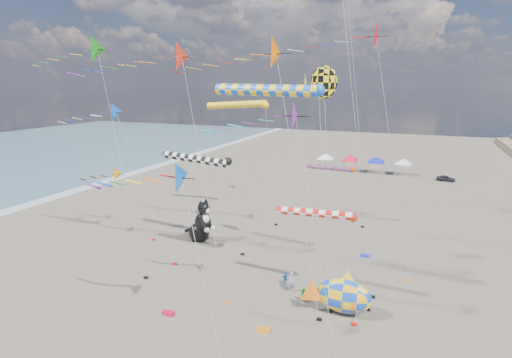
{
  "coord_description": "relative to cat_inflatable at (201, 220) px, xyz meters",
  "views": [
    {
      "loc": [
        11.37,
        -19.56,
        16.94
      ],
      "look_at": [
        -1.61,
        12.0,
        8.86
      ],
      "focal_mm": 28.0,
      "sensor_mm": 36.0,
      "label": 1
    }
  ],
  "objects": [
    {
      "name": "cat_inflatable",
      "position": [
        0.0,
        0.0,
        0.0
      ],
      "size": [
        4.02,
        2.78,
        4.93
      ],
      "primitive_type": null,
      "rotation": [
        0.0,
        0.0,
        -0.29
      ],
      "color": "black",
      "rests_on": "ground"
    },
    {
      "name": "tent_row",
      "position": [
        11.64,
        43.29,
        0.68
      ],
      "size": [
        19.2,
        4.2,
        3.8
      ],
      "color": "white",
      "rests_on": "ground"
    },
    {
      "name": "angelfish_kite",
      "position": [
        13.8,
        -3.63,
        14.5
      ],
      "size": [
        3.74,
        3.02,
        18.43
      ],
      "color": "yellow",
      "rests_on": "ground"
    },
    {
      "name": "windsock_2",
      "position": [
        14.82,
        -7.49,
        4.81
      ],
      "size": [
        7.73,
        0.66,
        7.66
      ],
      "color": "red",
      "rests_on": "ground"
    },
    {
      "name": "ground",
      "position": [
        10.14,
        -16.71,
        -2.47
      ],
      "size": [
        260.0,
        260.0,
        0.0
      ],
      "primitive_type": "plane",
      "color": "brown",
      "rests_on": "ground"
    },
    {
      "name": "kite_bag_1",
      "position": [
        17.53,
        2.47,
        -2.32
      ],
      "size": [
        0.9,
        0.44,
        0.3
      ],
      "primitive_type": "cube",
      "color": "#162CDD",
      "rests_on": "ground"
    },
    {
      "name": "delta_kite_7",
      "position": [
        17.92,
        -1.29,
        18.13
      ],
      "size": [
        11.59,
        2.48,
        22.11
      ],
      "color": "#E6020A",
      "rests_on": "ground"
    },
    {
      "name": "person_adult",
      "position": [
        12.71,
        -7.02,
        -1.59
      ],
      "size": [
        0.75,
        0.74,
        1.75
      ],
      "primitive_type": "imported",
      "rotation": [
        0.0,
        0.0,
        0.75
      ],
      "color": "gray",
      "rests_on": "ground"
    },
    {
      "name": "delta_kite_5",
      "position": [
        11.74,
        -10.27,
        16.39
      ],
      "size": [
        11.54,
        2.45,
        20.35
      ],
      "color": "#EE5B03",
      "rests_on": "ground"
    },
    {
      "name": "fish_inflatable",
      "position": [
        17.29,
        -8.9,
        -0.84
      ],
      "size": [
        5.56,
        2.6,
        3.73
      ],
      "color": "#1248B7",
      "rests_on": "ground"
    },
    {
      "name": "delta_kite_8",
      "position": [
        13.99,
        -14.69,
        12.43
      ],
      "size": [
        9.27,
        1.95,
        16.2
      ],
      "color": "purple",
      "rests_on": "ground"
    },
    {
      "name": "parked_car",
      "position": [
        26.59,
        41.29,
        -1.93
      ],
      "size": [
        3.25,
        1.5,
        1.08
      ],
      "primitive_type": "imported",
      "rotation": [
        0.0,
        0.0,
        1.5
      ],
      "color": "#26262D",
      "rests_on": "ground"
    },
    {
      "name": "delta_kite_1",
      "position": [
        7.91,
        -18.25,
        9.11
      ],
      "size": [
        10.11,
        2.01,
        12.91
      ],
      "color": "blue",
      "rests_on": "ground"
    },
    {
      "name": "kite_bag_2",
      "position": [
        12.54,
        -13.07,
        -2.32
      ],
      "size": [
        0.9,
        0.44,
        0.3
      ],
      "primitive_type": "cube",
      "color": "orange",
      "rests_on": "ground"
    },
    {
      "name": "delta_kite_0",
      "position": [
        3.11,
        -10.82,
        16.22
      ],
      "size": [
        14.6,
        2.3,
        20.18
      ],
      "color": "red",
      "rests_on": "ground"
    },
    {
      "name": "windsock_4",
      "position": [
        12.12,
        11.11,
        4.57
      ],
      "size": [
        7.21,
        0.62,
        7.41
      ],
      "color": "red",
      "rests_on": "ground"
    },
    {
      "name": "windsock_0",
      "position": [
        1.26,
        7.87,
        12.09
      ],
      "size": [
        9.14,
        0.86,
        15.04
      ],
      "color": "#FFB115",
      "rests_on": "ground"
    },
    {
      "name": "windsock_3",
      "position": [
        11.37,
        -8.86,
        14.04
      ],
      "size": [
        9.58,
        0.89,
        17.01
      ],
      "color": "blue",
      "rests_on": "ground"
    },
    {
      "name": "child_blue",
      "position": [
        11.81,
        -5.99,
        -1.92
      ],
      "size": [
        0.69,
        0.51,
        1.09
      ],
      "primitive_type": "imported",
      "rotation": [
        0.0,
        0.0,
        0.44
      ],
      "color": "#1C4F91",
      "rests_on": "ground"
    },
    {
      "name": "delta_kite_4",
      "position": [
        -4.45,
        -6.4,
        11.69
      ],
      "size": [
        11.16,
        1.9,
        15.48
      ],
      "color": "blue",
      "rests_on": "ground"
    },
    {
      "name": "delta_kite_2",
      "position": [
        -9.6,
        -1.96,
        4.24
      ],
      "size": [
        9.5,
        1.85,
        7.96
      ],
      "color": "#F29B06",
      "rests_on": "ground"
    },
    {
      "name": "windsock_1",
      "position": [
        1.01,
        -1.81,
        7.12
      ],
      "size": [
        9.26,
        0.82,
        10.03
      ],
      "color": "black",
      "rests_on": "ground"
    },
    {
      "name": "child_green",
      "position": [
        14.09,
        -8.23,
        -1.87
      ],
      "size": [
        0.64,
        0.54,
        1.19
      ],
      "primitive_type": "imported",
      "rotation": [
        0.0,
        0.0,
        0.17
      ],
      "color": "#197F33",
      "rests_on": "ground"
    },
    {
      "name": "kite_bag_0",
      "position": [
        5.14,
        -13.88,
        -2.32
      ],
      "size": [
        0.9,
        0.44,
        0.3
      ],
      "primitive_type": "cube",
      "color": "red",
      "rests_on": "ground"
    },
    {
      "name": "delta_kite_3",
      "position": [
        -4.47,
        -9.74,
        17.05
      ],
      "size": [
        10.93,
        2.28,
        20.95
      ],
      "color": "#127E12",
      "rests_on": "ground"
    }
  ]
}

